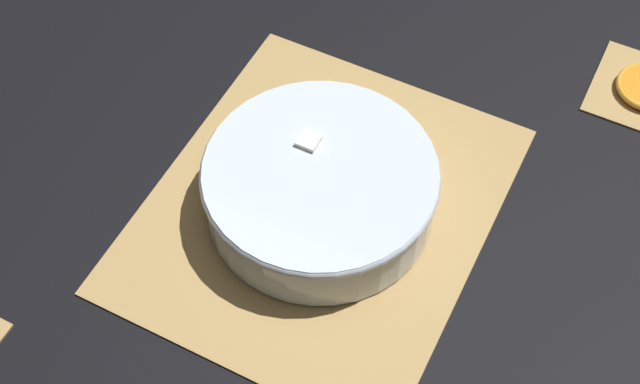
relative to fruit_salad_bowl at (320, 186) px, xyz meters
The scene contains 3 objects.
ground_plane 0.05m from the fruit_salad_bowl, 50.54° to the left, with size 6.00×6.00×0.00m, color black.
bamboo_mat_center 0.04m from the fruit_salad_bowl, 50.54° to the left, with size 0.45×0.38×0.01m.
fruit_salad_bowl is the anchor object (origin of this frame).
Camera 1 is at (-0.53, -0.27, 0.88)m, focal length 50.00 mm.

